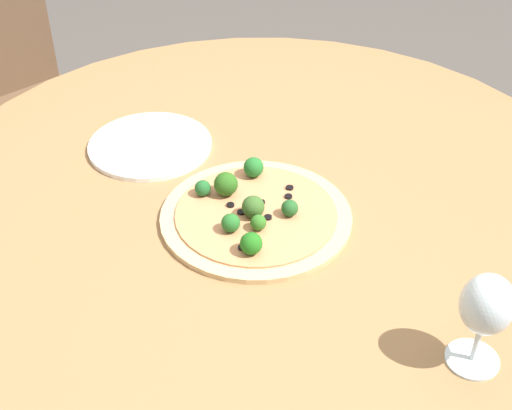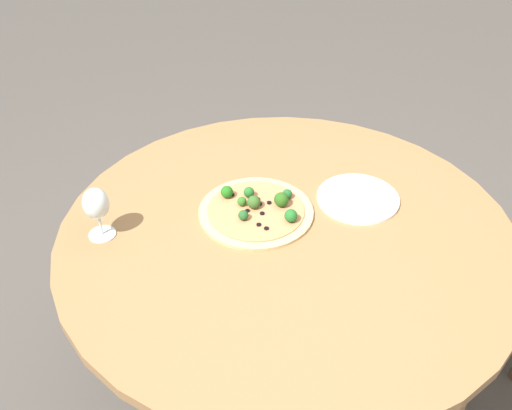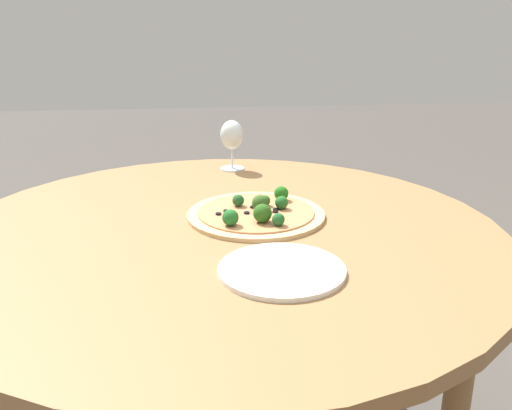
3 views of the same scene
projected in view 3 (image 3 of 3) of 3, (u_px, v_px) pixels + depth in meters
name	position (u px, v px, depth m)	size (l,w,h in m)	color
dining_table	(223.00, 251.00, 1.34)	(1.30, 1.30, 0.71)	olive
pizza	(257.00, 213.00, 1.39)	(0.34, 0.34, 0.06)	tan
wine_glass	(232.00, 137.00, 1.78)	(0.08, 0.08, 0.16)	silver
plate_near	(282.00, 270.00, 1.10)	(0.25, 0.25, 0.01)	white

